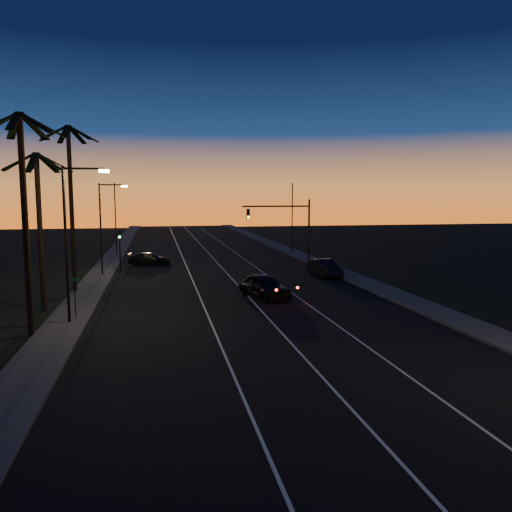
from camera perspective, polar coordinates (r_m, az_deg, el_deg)
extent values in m
cube|color=black|center=(40.62, -2.66, -3.53)|extent=(20.00, 170.00, 0.01)
cube|color=#343431|center=(40.51, -18.56, -3.80)|extent=(2.40, 170.00, 0.16)
cube|color=#343431|center=(43.67, 12.05, -2.84)|extent=(2.40, 170.00, 0.16)
cube|color=silver|center=(40.28, -6.89, -3.64)|extent=(0.12, 160.00, 0.01)
cube|color=silver|center=(40.69, -1.96, -3.49)|extent=(0.12, 160.00, 0.01)
cube|color=silver|center=(41.39, 2.83, -3.31)|extent=(0.12, 160.00, 0.01)
cylinder|color=black|center=(28.35, -24.85, 3.05)|extent=(0.32, 0.32, 11.50)
cube|color=black|center=(28.57, -23.21, 13.59)|extent=(2.18, 0.92, 1.18)
cube|color=black|center=(29.37, -24.08, 13.35)|extent=(1.25, 2.12, 1.18)
cube|color=black|center=(29.56, -25.87, 13.21)|extent=(1.34, 2.09, 1.18)
cube|color=black|center=(27.51, -25.88, 13.74)|extent=(0.45, 2.16, 1.18)
cube|color=black|center=(27.73, -23.98, 13.77)|extent=(1.95, 1.61, 1.18)
cylinder|color=black|center=(34.36, -23.44, 2.42)|extent=(0.32, 0.32, 10.00)
cube|color=black|center=(34.41, -22.01, 9.89)|extent=(2.18, 0.92, 1.18)
cube|color=black|center=(35.21, -22.75, 9.78)|extent=(1.25, 2.12, 1.18)
cube|color=black|center=(35.37, -24.24, 9.69)|extent=(1.34, 2.09, 1.18)
cube|color=black|center=(34.79, -25.41, 9.69)|extent=(2.18, 0.82, 1.18)
cube|color=black|center=(33.87, -25.41, 9.79)|extent=(1.90, 1.69, 1.18)
cube|color=black|center=(33.31, -24.15, 9.91)|extent=(0.45, 2.16, 1.18)
cube|color=black|center=(33.56, -22.60, 9.95)|extent=(1.95, 1.61, 1.18)
cylinder|color=black|center=(40.01, -20.32, 4.90)|extent=(0.32, 0.32, 12.50)
cube|color=black|center=(40.38, -19.13, 13.05)|extent=(2.18, 0.92, 1.18)
cube|color=black|center=(41.15, -19.83, 12.90)|extent=(1.25, 2.12, 1.18)
cube|color=black|center=(41.27, -21.13, 12.83)|extent=(1.34, 2.09, 1.18)
cube|color=black|center=(40.64, -22.10, 12.89)|extent=(2.18, 0.82, 1.18)
cube|color=black|center=(39.73, -22.01, 13.04)|extent=(1.90, 1.69, 1.18)
cube|color=black|center=(39.22, -20.88, 13.18)|extent=(0.45, 2.16, 1.18)
cube|color=black|center=(39.51, -19.58, 13.18)|extent=(1.95, 1.61, 1.18)
cylinder|color=black|center=(30.07, -20.89, 1.02)|extent=(0.16, 0.16, 9.00)
cylinder|color=black|center=(29.81, -19.13, 9.43)|extent=(2.20, 0.12, 0.12)
cube|color=#EAB35D|center=(29.68, -16.99, 9.27)|extent=(0.55, 0.26, 0.16)
cylinder|color=black|center=(47.87, -17.32, 2.87)|extent=(0.16, 0.16, 8.50)
cylinder|color=black|center=(47.68, -16.17, 7.83)|extent=(2.20, 0.12, 0.12)
cube|color=#EAB35D|center=(47.60, -14.83, 7.71)|extent=(0.55, 0.26, 0.16)
cylinder|color=black|center=(31.47, -19.98, -4.59)|extent=(0.06, 0.06, 2.60)
cube|color=#0D5024|center=(31.27, -20.06, -2.52)|extent=(0.70, 0.03, 0.20)
cylinder|color=black|center=(52.00, 6.06, 2.60)|extent=(0.20, 0.20, 7.00)
cylinder|color=black|center=(50.94, 2.32, 5.70)|extent=(7.00, 0.16, 0.16)
cube|color=black|center=(50.36, -0.91, 4.84)|extent=(0.32, 0.28, 1.00)
sphere|color=black|center=(50.18, -0.87, 5.20)|extent=(0.20, 0.20, 0.20)
sphere|color=black|center=(50.19, -0.87, 4.83)|extent=(0.20, 0.20, 0.20)
sphere|color=#14FF59|center=(50.20, -0.87, 4.47)|extent=(0.20, 0.20, 0.20)
cylinder|color=black|center=(49.91, -15.28, 0.61)|extent=(0.14, 0.14, 4.20)
cube|color=black|center=(49.77, -15.34, 2.44)|extent=(0.28, 0.25, 0.90)
sphere|color=black|center=(49.60, -15.36, 2.75)|extent=(0.18, 0.18, 0.18)
sphere|color=black|center=(49.62, -15.35, 2.43)|extent=(0.18, 0.18, 0.18)
sphere|color=#14FF59|center=(49.64, -15.34, 2.11)|extent=(0.18, 0.18, 0.18)
cylinder|color=black|center=(64.77, -15.76, 4.10)|extent=(0.14, 0.14, 9.00)
cylinder|color=black|center=(63.86, 4.15, 4.31)|extent=(0.14, 0.14, 9.00)
imported|color=black|center=(36.13, 0.94, -3.43)|extent=(3.52, 5.40, 1.71)
sphere|color=#FF0F05|center=(33.14, 2.34, -3.90)|extent=(0.18, 0.18, 0.18)
sphere|color=#FF0F05|center=(34.07, 4.77, -3.62)|extent=(0.18, 0.18, 0.18)
imported|color=black|center=(45.96, 7.84, -1.37)|extent=(2.09, 4.88, 1.56)
imported|color=black|center=(54.46, -12.09, -0.32)|extent=(4.80, 2.76, 1.31)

